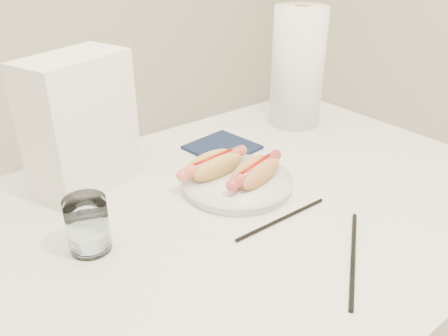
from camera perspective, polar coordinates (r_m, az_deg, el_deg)
table at (r=0.91m, az=0.72°, el=-8.10°), size 1.20×0.80×0.75m
plate at (r=0.94m, az=1.65°, el=-1.98°), size 0.25×0.25×0.02m
hotdog_left at (r=0.95m, az=-1.32°, el=0.34°), size 0.16×0.08×0.04m
hotdog_right at (r=0.92m, az=3.87°, el=-0.52°), size 0.16×0.09×0.04m
water_glass at (r=0.78m, az=-16.47°, el=-6.73°), size 0.07×0.07×0.09m
chopstick_near at (r=0.85m, az=7.11°, el=-6.26°), size 0.21×0.01×0.01m
chopstick_far at (r=0.78m, az=15.65°, el=-10.47°), size 0.20×0.15×0.01m
napkin_box at (r=0.94m, az=-17.30°, el=5.14°), size 0.23×0.17×0.27m
navy_napkin at (r=1.11m, az=-0.22°, el=2.56°), size 0.16×0.16×0.01m
paper_towel_roll at (r=1.23m, az=9.07°, el=12.16°), size 0.16×0.16×0.30m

